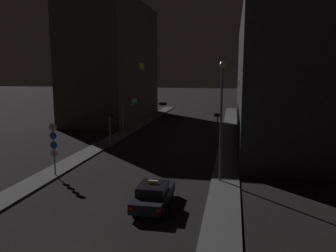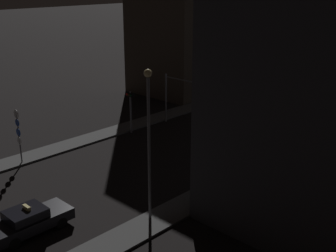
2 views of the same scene
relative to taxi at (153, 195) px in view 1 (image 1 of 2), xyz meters
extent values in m
cube|color=#4C4C4C|center=(-9.24, 22.70, -0.67)|extent=(2.00, 63.64, 0.14)
cube|color=#4C4C4C|center=(4.02, 22.70, -0.67)|extent=(2.00, 63.64, 0.14)
cube|color=#473D33|center=(-14.84, 34.96, 8.68)|extent=(9.20, 23.06, 18.83)
cube|color=#26CC66|center=(-10.20, 30.35, 2.65)|extent=(0.08, 2.80, 0.90)
cube|color=yellow|center=(-10.20, 34.96, 7.92)|extent=(0.08, 2.80, 0.90)
cube|color=#333338|center=(10.13, 24.35, 6.26)|extent=(10.23, 34.59, 13.98)
cube|color=#26CC66|center=(4.98, 17.43, 1.78)|extent=(0.08, 2.80, 0.90)
cube|color=yellow|center=(4.98, 24.35, 5.70)|extent=(0.08, 2.80, 0.90)
cube|color=black|center=(0.00, 0.05, -0.12)|extent=(1.82, 4.41, 0.60)
cube|color=black|center=(0.00, -0.15, 0.43)|extent=(1.59, 1.99, 0.50)
cube|color=red|center=(-0.74, -2.17, -0.02)|extent=(0.24, 0.06, 0.16)
cube|color=red|center=(0.76, -2.17, -0.02)|extent=(0.24, 0.06, 0.16)
cylinder|color=black|center=(-0.81, 1.41, -0.42)|extent=(0.22, 0.64, 0.64)
cylinder|color=black|center=(0.79, 1.42, -0.42)|extent=(0.22, 0.64, 0.64)
cylinder|color=black|center=(-0.79, -1.32, -0.42)|extent=(0.22, 0.64, 0.64)
cylinder|color=black|center=(0.81, -1.31, -0.42)|extent=(0.22, 0.64, 0.64)
cube|color=#F4E08C|center=(0.00, -0.05, 0.78)|extent=(0.56, 0.18, 0.20)
cylinder|color=slate|center=(-7.99, 18.53, 1.52)|extent=(0.16, 0.16, 4.51)
cylinder|color=slate|center=(-5.64, 18.53, 3.52)|extent=(4.70, 0.10, 0.10)
cube|color=black|center=(-3.29, 18.53, 3.52)|extent=(0.80, 0.28, 0.32)
sphere|color=red|center=(-3.53, 18.35, 3.52)|extent=(0.20, 0.20, 0.20)
sphere|color=#3F2D0C|center=(-3.29, 18.35, 3.52)|extent=(0.20, 0.20, 0.20)
sphere|color=#0C3319|center=(-3.04, 18.35, 3.52)|extent=(0.20, 0.20, 0.20)
cylinder|color=slate|center=(-7.99, 14.21, 1.10)|extent=(0.16, 0.16, 3.66)
cube|color=black|center=(-7.99, 14.21, 2.68)|extent=(0.80, 0.28, 0.32)
sphere|color=red|center=(-8.24, 14.04, 2.68)|extent=(0.20, 0.20, 0.20)
sphere|color=#3F2D0C|center=(-7.99, 14.04, 2.68)|extent=(0.20, 0.20, 0.20)
sphere|color=#0C3319|center=(-7.74, 14.04, 2.68)|extent=(0.20, 0.20, 0.20)
cylinder|color=slate|center=(2.77, 18.85, 0.94)|extent=(0.16, 0.16, 3.35)
cube|color=black|center=(2.77, 18.85, 2.37)|extent=(0.80, 0.28, 0.32)
sphere|color=red|center=(2.52, 18.67, 2.37)|extent=(0.20, 0.20, 0.20)
sphere|color=#3F2D0C|center=(2.77, 18.67, 2.37)|extent=(0.20, 0.20, 0.20)
sphere|color=#0C3319|center=(3.01, 18.67, 2.37)|extent=(0.20, 0.20, 0.20)
cylinder|color=slate|center=(-8.65, 4.27, 1.29)|extent=(0.10, 0.10, 3.78)
cylinder|color=white|center=(-8.65, 4.25, 3.03)|extent=(0.62, 0.03, 0.62)
cylinder|color=blue|center=(-8.65, 4.25, 2.40)|extent=(0.53, 0.03, 0.53)
cylinder|color=blue|center=(-8.65, 4.25, 1.68)|extent=(0.57, 0.03, 0.57)
cylinder|color=white|center=(-8.65, 4.25, 1.05)|extent=(0.56, 0.03, 0.56)
cylinder|color=slate|center=(3.61, 5.32, 3.38)|extent=(0.16, 0.16, 7.95)
sphere|color=#F4D88C|center=(3.61, 5.32, 7.56)|extent=(0.42, 0.42, 0.42)
camera|label=1|loc=(4.43, -18.37, 7.11)|focal=36.25mm
camera|label=2|loc=(19.45, -9.65, 12.19)|focal=47.53mm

